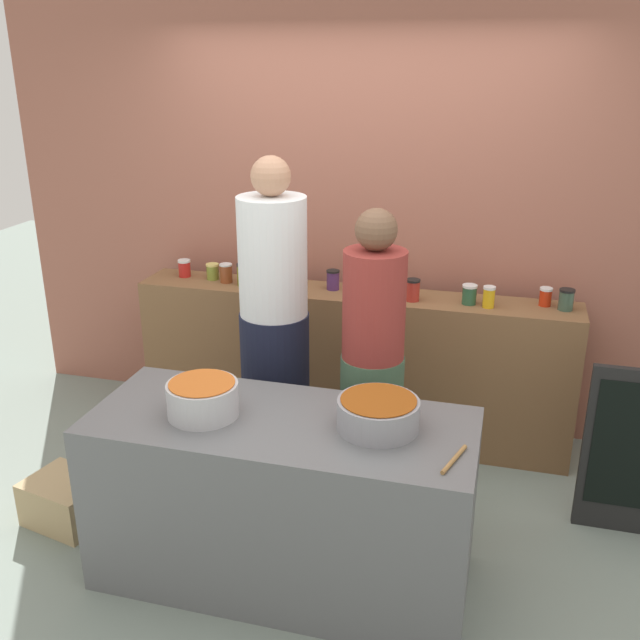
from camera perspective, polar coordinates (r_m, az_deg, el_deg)
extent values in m
plane|color=gray|center=(3.82, -1.44, -16.75)|extent=(12.00, 12.00, 0.00)
cube|color=#9D5D4C|center=(4.52, 3.72, 10.10)|extent=(4.80, 0.12, 3.00)
cube|color=brown|center=(4.50, 2.52, -3.59)|extent=(2.70, 0.36, 0.96)
cube|color=slate|center=(3.35, -3.01, -14.14)|extent=(1.70, 0.70, 0.82)
cylinder|color=red|center=(4.71, -10.79, 4.01)|extent=(0.08, 0.08, 0.10)
cylinder|color=silver|center=(4.69, -10.84, 4.67)|extent=(0.08, 0.08, 0.02)
cylinder|color=olive|center=(4.62, -8.58, 3.78)|extent=(0.08, 0.08, 0.09)
cylinder|color=#D6C666|center=(4.61, -8.62, 4.39)|extent=(0.08, 0.08, 0.01)
cylinder|color=brown|center=(4.54, -7.53, 3.68)|extent=(0.08, 0.08, 0.11)
cylinder|color=silver|center=(4.53, -7.56, 4.41)|extent=(0.08, 0.08, 0.01)
cylinder|color=olive|center=(4.47, -6.14, 3.55)|extent=(0.08, 0.08, 0.13)
cylinder|color=black|center=(4.45, -6.17, 4.41)|extent=(0.08, 0.08, 0.01)
cylinder|color=#245E27|center=(4.37, -2.63, 3.32)|extent=(0.07, 0.07, 0.13)
cylinder|color=silver|center=(4.35, -2.64, 4.21)|extent=(0.07, 0.07, 0.01)
cylinder|color=#4B2A5E|center=(4.37, 1.04, 3.16)|extent=(0.08, 0.08, 0.11)
cylinder|color=black|center=(4.35, 1.05, 3.93)|extent=(0.08, 0.08, 0.01)
cylinder|color=olive|center=(4.29, 5.60, 2.57)|extent=(0.08, 0.08, 0.09)
cylinder|color=#D6C666|center=(4.27, 5.62, 3.22)|extent=(0.09, 0.09, 0.01)
cylinder|color=#A42A21|center=(4.20, 7.42, 2.32)|extent=(0.08, 0.08, 0.12)
cylinder|color=black|center=(4.18, 7.46, 3.16)|extent=(0.09, 0.09, 0.01)
cylinder|color=#285235|center=(4.20, 11.86, 1.93)|extent=(0.08, 0.08, 0.10)
cylinder|color=silver|center=(4.18, 11.92, 2.68)|extent=(0.09, 0.09, 0.01)
cylinder|color=gold|center=(4.16, 13.35, 1.71)|extent=(0.07, 0.07, 0.11)
cylinder|color=silver|center=(4.15, 13.42, 2.53)|extent=(0.07, 0.07, 0.02)
cylinder|color=#B6270F|center=(4.28, 17.59, 1.70)|extent=(0.07, 0.07, 0.09)
cylinder|color=silver|center=(4.27, 17.67, 2.38)|extent=(0.07, 0.07, 0.01)
cylinder|color=#354C3C|center=(4.24, 19.10, 1.47)|extent=(0.08, 0.08, 0.11)
cylinder|color=black|center=(4.23, 19.19, 2.25)|extent=(0.09, 0.09, 0.01)
cylinder|color=#B7B7BC|center=(3.18, -9.36, -6.28)|extent=(0.31, 0.31, 0.15)
cylinder|color=#C25F22|center=(3.14, -9.45, -4.99)|extent=(0.29, 0.29, 0.00)
cylinder|color=gray|center=(3.04, 4.67, -7.54)|extent=(0.35, 0.35, 0.13)
cylinder|color=#8E4212|center=(3.01, 4.71, -6.38)|extent=(0.32, 0.32, 0.00)
cylinder|color=#9E703D|center=(2.88, 10.68, -10.90)|extent=(0.09, 0.22, 0.02)
cylinder|color=#181C30|center=(3.99, -3.54, -6.38)|extent=(0.37, 0.37, 1.02)
cylinder|color=white|center=(3.70, -3.81, 5.07)|extent=(0.36, 0.36, 0.63)
sphere|color=tan|center=(3.61, -3.97, 11.42)|extent=(0.20, 0.20, 0.20)
cylinder|color=#405D44|center=(3.78, 4.06, -9.17)|extent=(0.32, 0.32, 0.89)
cylinder|color=maroon|center=(3.48, 4.36, 1.19)|extent=(0.31, 0.31, 0.55)
sphere|color=brown|center=(3.37, 4.53, 7.22)|extent=(0.20, 0.20, 0.20)
cube|color=tan|center=(4.07, -19.60, -13.44)|extent=(0.45, 0.39, 0.24)
cube|color=black|center=(3.93, 24.09, -9.74)|extent=(0.53, 0.04, 0.91)
cube|color=black|center=(3.89, 24.23, -9.31)|extent=(0.45, 0.01, 0.69)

